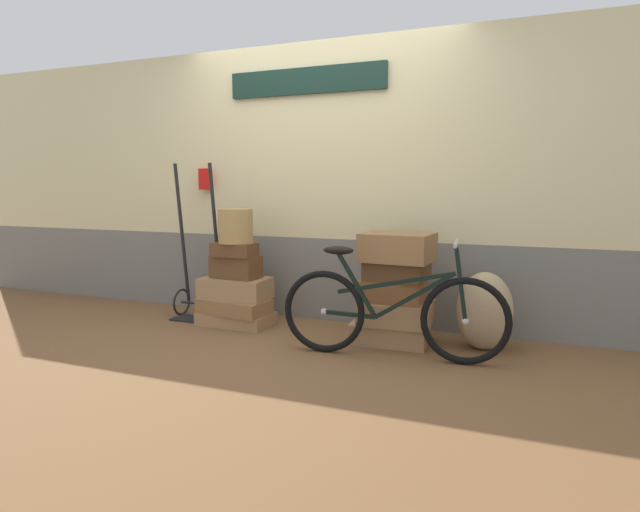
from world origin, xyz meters
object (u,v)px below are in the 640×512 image
Objects in this scene: suitcase_0 at (236,318)px; suitcase_9 at (398,247)px; wicker_basket at (236,226)px; bicycle at (391,312)px; suitcase_2 at (236,288)px; suitcase_4 at (234,250)px; suitcase_1 at (234,306)px; suitcase_6 at (396,313)px; luggage_trolley at (199,280)px; suitcase_3 at (236,267)px; suitcase_8 at (397,270)px; suitcase_5 at (391,332)px; burlap_sack at (484,311)px; suitcase_7 at (393,290)px.

suitcase_0 is 1.24× the size of suitcase_9.
wicker_basket is 0.19× the size of bicycle.
suitcase_2 is 0.35m from suitcase_4.
suitcase_2 reaches higher than suitcase_1.
bicycle is (0.05, -0.34, 0.08)m from suitcase_6.
suitcase_0 is 1.45m from suitcase_6.
suitcase_3 is at bearing -10.64° from luggage_trolley.
suitcase_6 is 0.32m from suitcase_8.
wicker_basket is at bearing -30.55° from suitcase_0.
suitcase_4 is (0.02, -0.04, 0.34)m from suitcase_2.
suitcase_2 is (-0.00, 0.01, 0.27)m from suitcase_0.
suitcase_6 is at bearing 0.65° from suitcase_4.
suitcase_0 is 1.05× the size of suitcase_1.
suitcase_3 reaches higher than suitcase_5.
burlap_sack is (0.63, 0.11, 0.04)m from suitcase_6.
suitcase_5 is at bearing 2.45° from suitcase_4.
suitcase_9 is at bearing 0.71° from suitcase_0.
suitcase_5 is 0.47m from bicycle.
suitcase_9 is at bearing -17.60° from suitcase_7.
burlap_sack is at bearing 4.37° from suitcase_0.
suitcase_5 is 0.49m from suitcase_8.
suitcase_8 is 0.28× the size of bicycle.
suitcase_8 is (-0.00, 0.01, 0.32)m from suitcase_6.
suitcase_9 is at bearing -0.81° from wicker_basket.
suitcase_2 is 1.24× the size of suitcase_7.
wicker_basket is at bearing 74.12° from suitcase_4.
suitcase_7 is 1.84m from luggage_trolley.
suitcase_8 is 0.70m from burlap_sack.
suitcase_7 is at bearing 3.51° from suitcase_3.
suitcase_4 is 1.42m from suitcase_9.
suitcase_3 reaches higher than suitcase_6.
suitcase_7 is (1.40, 0.00, 0.24)m from suitcase_1.
suitcase_5 is 1.84m from luggage_trolley.
suitcase_9 is 0.54m from bicycle.
suitcase_0 is at bearing -177.78° from burlap_sack.
suitcase_9 is at bearing 97.75° from bicycle.
suitcase_9 is (1.42, -0.00, 0.08)m from suitcase_4.
luggage_trolley is 2.42× the size of burlap_sack.
burlap_sack is at bearing 12.34° from suitcase_8.
suitcase_1 is at bearing -177.03° from burlap_sack.
suitcase_2 is (-0.00, 0.04, 0.15)m from suitcase_1.
suitcase_9 is 1.92m from luggage_trolley.
wicker_basket reaches higher than suitcase_0.
suitcase_0 is at bearing 179.92° from suitcase_7.
burlap_sack is (2.04, 0.10, -0.58)m from wicker_basket.
suitcase_4 is 0.20m from wicker_basket.
suitcase_8 reaches higher than suitcase_7.
wicker_basket reaches higher than burlap_sack.
suitcase_0 is at bearing -130.63° from suitcase_3.
luggage_trolley reaches higher than wicker_basket.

